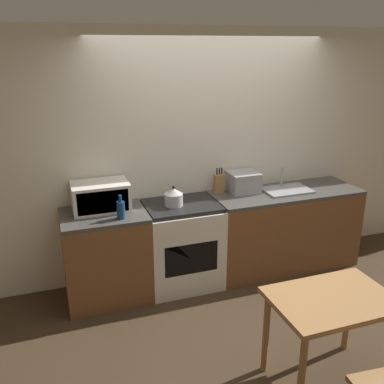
% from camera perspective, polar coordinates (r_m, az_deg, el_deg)
% --- Properties ---
extents(ground_plane, '(16.00, 16.00, 0.00)m').
position_cam_1_polar(ground_plane, '(4.22, 7.93, -16.15)').
color(ground_plane, '#3D2D1E').
extents(wall_back, '(10.00, 0.06, 2.60)m').
position_cam_1_polar(wall_back, '(4.63, 2.25, 5.08)').
color(wall_back, silver).
rests_on(wall_back, ground_plane).
extents(counter_left_run, '(0.81, 0.62, 0.90)m').
position_cam_1_polar(counter_left_run, '(4.33, -11.35, -8.34)').
color(counter_left_run, brown).
rests_on(counter_left_run, ground_plane).
extents(counter_right_run, '(1.65, 0.62, 0.90)m').
position_cam_1_polar(counter_right_run, '(4.95, 12.07, -4.80)').
color(counter_right_run, brown).
rests_on(counter_right_run, ground_plane).
extents(stove_range, '(0.76, 0.62, 0.90)m').
position_cam_1_polar(stove_range, '(4.48, -1.36, -7.01)').
color(stove_range, silver).
rests_on(stove_range, ground_plane).
extents(kettle, '(0.18, 0.18, 0.21)m').
position_cam_1_polar(kettle, '(4.23, -2.45, -0.68)').
color(kettle, '#B7B7BC').
rests_on(kettle, stove_range).
extents(microwave, '(0.54, 0.36, 0.27)m').
position_cam_1_polar(microwave, '(4.20, -12.09, -0.58)').
color(microwave, silver).
rests_on(microwave, counter_left_run).
extents(bottle, '(0.08, 0.08, 0.23)m').
position_cam_1_polar(bottle, '(3.97, -9.48, -2.32)').
color(bottle, navy).
rests_on(bottle, counter_left_run).
extents(knife_block, '(0.11, 0.07, 0.28)m').
position_cam_1_polar(knife_block, '(4.59, 3.63, 1.16)').
color(knife_block, '#9E7042').
rests_on(knife_block, counter_right_run).
extents(toaster_oven, '(0.32, 0.30, 0.22)m').
position_cam_1_polar(toaster_oven, '(4.65, 6.84, 1.32)').
color(toaster_oven, '#999BA0').
rests_on(toaster_oven, counter_right_run).
extents(sink_basin, '(0.51, 0.35, 0.24)m').
position_cam_1_polar(sink_basin, '(4.79, 12.49, 0.34)').
color(sink_basin, '#999BA0').
rests_on(sink_basin, counter_right_run).
extents(dining_table, '(0.88, 0.60, 0.72)m').
position_cam_1_polar(dining_table, '(3.33, 18.08, -14.78)').
color(dining_table, '#9E7042').
rests_on(dining_table, ground_plane).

